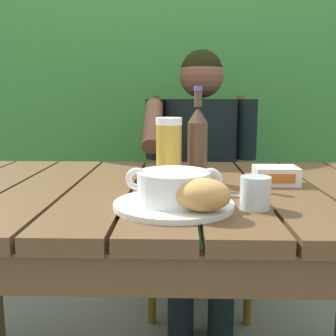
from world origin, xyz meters
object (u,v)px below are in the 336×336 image
Objects in this scene: person_eating at (200,166)px; serving_plate at (174,204)px; beer_glass at (169,152)px; beer_bottle at (198,143)px; bread_roll at (202,195)px; table_knife at (224,195)px; soup_bowl at (174,186)px; butter_tub at (276,175)px; water_glass_small at (255,193)px; chair_near_diner at (198,202)px.

serving_plate is (-0.10, -0.87, 0.06)m from person_eating.
beer_glass is (-0.02, 0.22, 0.09)m from serving_plate.
serving_plate is at bearing -96.86° from person_eating.
beer_bottle is (0.08, 0.04, 0.02)m from beer_glass.
bread_roll is 0.49× the size of beer_bottle.
beer_bottle is at bearing 76.55° from serving_plate.
serving_plate reaches higher than table_knife.
serving_plate is at bearing 0.00° from soup_bowl.
table_knife is (-0.16, -0.15, -0.02)m from butter_tub.
person_eating is at bearing 91.29° from table_knife.
beer_glass is 0.31m from water_glass_small.
soup_bowl is at bearing 178.50° from water_glass_small.
person_eating is 6.52× the size of beer_glass.
bread_roll is (-0.05, -0.94, 0.10)m from person_eating.
serving_plate is 0.37m from butter_tub.
chair_near_diner is at bearing 81.68° from beer_glass.
serving_plate is at bearing -103.45° from beer_bottle.
chair_near_diner is 1.12m from water_glass_small.
person_eating is at bearing 79.39° from beer_glass.
chair_near_diner is 6.13× the size of table_knife.
bread_roll reaches higher than water_glass_small.
beer_glass reaches higher than bread_roll.
beer_bottle is (0.06, 0.27, 0.11)m from serving_plate.
bread_roll is at bearing -125.40° from butter_tub.
person_eating reaches higher than chair_near_diner.
chair_near_diner is 0.84× the size of person_eating.
beer_bottle is 1.62× the size of table_knife.
table_knife is at bearing -137.54° from butter_tub.
beer_bottle reaches higher than beer_glass.
bread_roll reaches higher than butter_tub.
person_eating is at bearing 86.12° from beer_bottle.
butter_tub is at bearing 54.60° from bread_roll.
butter_tub is at bearing -5.29° from beer_bottle.
chair_near_diner is 1.11m from serving_plate.
chair_near_diner is 4.83× the size of soup_bowl.
bread_roll is 0.39m from butter_tub.
person_eating is 0.88m from soup_bowl.
water_glass_small reaches higher than butter_tub.
soup_bowl is at bearing -85.90° from beer_glass.
person_eating reaches higher than beer_glass.
butter_tub is (0.22, 0.31, -0.02)m from bread_roll.
beer_glass is at bearing 94.10° from serving_plate.
beer_glass is 0.31m from butter_tub.
serving_plate is 0.10m from bread_roll.
beer_glass is at bearing 137.56° from table_knife.
beer_bottle is at bearing 27.20° from beer_glass.
person_eating is 0.63m from beer_bottle.
person_eating is 5.75× the size of soup_bowl.
water_glass_small is (0.07, -1.07, 0.31)m from chair_near_diner.
soup_bowl is 0.28m from beer_bottle.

